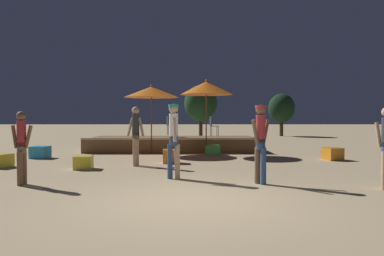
{
  "coord_description": "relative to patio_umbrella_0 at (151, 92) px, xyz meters",
  "views": [
    {
      "loc": [
        -0.08,
        -6.84,
        1.58
      ],
      "look_at": [
        0.0,
        6.98,
        1.12
      ],
      "focal_mm": 35.0,
      "sensor_mm": 36.0,
      "label": 1
    }
  ],
  "objects": [
    {
      "name": "cube_seat_2",
      "position": [
        6.65,
        -2.26,
        -2.32
      ],
      "size": [
        0.7,
        0.7,
        0.44
      ],
      "rotation": [
        0.0,
        0.0,
        0.3
      ],
      "color": "orange",
      "rests_on": "ground"
    },
    {
      "name": "cube_seat_5",
      "position": [
        2.49,
        -0.59,
        -2.35
      ],
      "size": [
        0.59,
        0.59,
        0.39
      ],
      "rotation": [
        0.0,
        0.0,
        0.05
      ],
      "color": "#4CC651",
      "rests_on": "ground"
    },
    {
      "name": "cube_seat_4",
      "position": [
        0.94,
        -3.1,
        -2.32
      ],
      "size": [
        0.51,
        0.51,
        0.45
      ],
      "rotation": [
        0.0,
        0.0,
        0.05
      ],
      "color": "orange",
      "rests_on": "ground"
    },
    {
      "name": "wooden_deck",
      "position": [
        0.8,
        1.6,
        -2.26
      ],
      "size": [
        7.46,
        3.21,
        0.65
      ],
      "color": "brown",
      "rests_on": "ground"
    },
    {
      "name": "bistro_chair_1",
      "position": [
        2.6,
        1.38,
        -1.35
      ],
      "size": [
        0.41,
        0.41,
        0.9
      ],
      "rotation": [
        0.0,
        0.0,
        1.72
      ],
      "color": "#2D3338",
      "rests_on": "wooden_deck"
    },
    {
      "name": "background_tree_0",
      "position": [
        8.63,
        13.23,
        -0.41
      ],
      "size": [
        2.02,
        2.02,
        3.26
      ],
      "color": "#3D2B1C",
      "rests_on": "ground"
    },
    {
      "name": "background_tree_1",
      "position": [
        2.42,
        13.27,
        -0.03
      ],
      "size": [
        2.54,
        2.54,
        3.92
      ],
      "color": "#3D2B1C",
      "rests_on": "ground"
    },
    {
      "name": "person_1",
      "position": [
        -2.22,
        -7.0,
        -1.64
      ],
      "size": [
        0.51,
        0.29,
        1.67
      ],
      "rotation": [
        0.0,
        0.0,
        4.61
      ],
      "color": "brown",
      "rests_on": "ground"
    },
    {
      "name": "patio_umbrella_0",
      "position": [
        0.0,
        0.0,
        0.0
      ],
      "size": [
        2.25,
        2.25,
        2.85
      ],
      "color": "brown",
      "rests_on": "ground"
    },
    {
      "name": "cube_seat_3",
      "position": [
        -3.95,
        -1.63,
        -2.32
      ],
      "size": [
        0.66,
        0.66,
        0.44
      ],
      "rotation": [
        0.0,
        0.0,
        -0.13
      ],
      "color": "#2D9EDB",
      "rests_on": "ground"
    },
    {
      "name": "person_3",
      "position": [
        -0.1,
        -3.78,
        -1.51
      ],
      "size": [
        0.58,
        0.31,
        1.85
      ],
      "rotation": [
        0.0,
        0.0,
        4.48
      ],
      "color": "tan",
      "rests_on": "ground"
    },
    {
      "name": "bistro_chair_0",
      "position": [
        0.62,
        2.09,
        -1.35
      ],
      "size": [
        0.42,
        0.42,
        0.9
      ],
      "rotation": [
        0.0,
        0.0,
        1.83
      ],
      "color": "#2D3338",
      "rests_on": "wooden_deck"
    },
    {
      "name": "ground_plane",
      "position": [
        1.67,
        -8.61,
        -2.54
      ],
      "size": [
        120.0,
        120.0,
        0.0
      ],
      "primitive_type": "plane",
      "color": "tan"
    },
    {
      "name": "person_0",
      "position": [
        3.21,
        -6.9,
        -1.5
      ],
      "size": [
        0.51,
        0.43,
        1.82
      ],
      "rotation": [
        0.0,
        0.0,
        5.38
      ],
      "color": "brown",
      "rests_on": "ground"
    },
    {
      "name": "person_2",
      "position": [
        1.19,
        -6.17,
        -1.46
      ],
      "size": [
        0.31,
        0.59,
        1.86
      ],
      "rotation": [
        0.0,
        0.0,
        3.31
      ],
      "color": "tan",
      "rests_on": "ground"
    },
    {
      "name": "frisbee_disc",
      "position": [
        1.03,
        -4.24,
        -2.52
      ],
      "size": [
        0.26,
        0.26,
        0.03
      ],
      "color": "#E54C99",
      "rests_on": "ground"
    },
    {
      "name": "patio_umbrella_1",
      "position": [
        2.25,
        -0.37,
        0.14
      ],
      "size": [
        2.11,
        2.11,
        3.03
      ],
      "color": "brown",
      "rests_on": "ground"
    },
    {
      "name": "cube_seat_0",
      "position": [
        -1.55,
        -4.47,
        -2.35
      ],
      "size": [
        0.56,
        0.56,
        0.39
      ],
      "rotation": [
        0.0,
        0.0,
        0.09
      ],
      "color": "yellow",
      "rests_on": "ground"
    }
  ]
}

